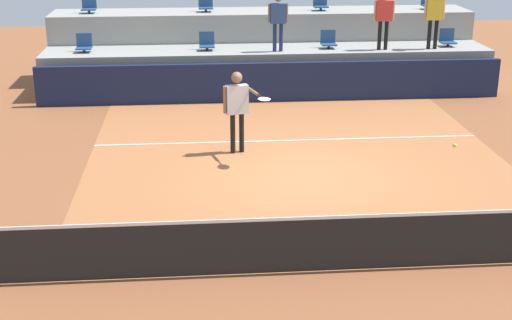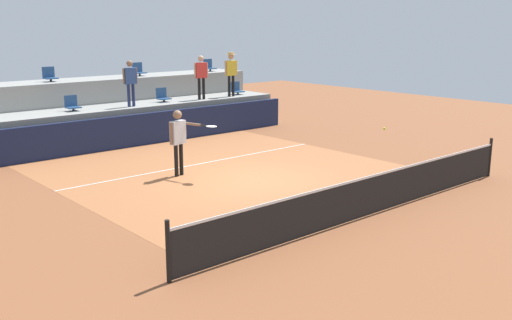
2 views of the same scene
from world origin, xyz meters
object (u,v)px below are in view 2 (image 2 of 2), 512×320
spectator_with_hat (231,69)px  stadium_chair_lower_far_right (237,89)px  tennis_player (179,135)px  stadium_chair_lower_right (163,96)px  stadium_chair_upper_left (50,75)px  stadium_chair_upper_far_right (209,66)px  spectator_leaning_on_rail (130,79)px  spectator_in_grey (201,73)px  stadium_chair_upper_right (138,70)px  stadium_chair_lower_left (72,104)px  tennis_ball (384,129)px

spectator_with_hat → stadium_chair_lower_far_right: bearing=32.8°
stadium_chair_lower_far_right → tennis_player: (-6.59, -5.61, -0.33)m
stadium_chair_lower_right → spectator_with_hat: bearing=-7.3°
stadium_chair_upper_left → stadium_chair_lower_right: bearing=-27.0°
stadium_chair_upper_left → stadium_chair_upper_far_right: same height
spectator_leaning_on_rail → spectator_in_grey: bearing=-0.0°
stadium_chair_lower_far_right → stadium_chair_lower_right: bearing=180.0°
stadium_chair_upper_left → spectator_in_grey: spectator_in_grey is taller
stadium_chair_lower_right → tennis_player: 6.37m
stadium_chair_upper_far_right → spectator_in_grey: size_ratio=0.31×
stadium_chair_lower_right → stadium_chair_upper_right: bearing=88.5°
stadium_chair_lower_left → tennis_player: size_ratio=0.28×
stadium_chair_lower_right → tennis_ball: size_ratio=7.65×
tennis_player → spectator_with_hat: 8.04m
stadium_chair_lower_right → stadium_chair_lower_left: bearing=180.0°
tennis_player → tennis_ball: (3.28, -4.38, 0.40)m
spectator_leaning_on_rail → spectator_with_hat: (4.52, -0.00, 0.11)m
stadium_chair_upper_right → spectator_with_hat: size_ratio=0.30×
tennis_ball → stadium_chair_lower_far_right: bearing=71.7°
stadium_chair_lower_right → spectator_with_hat: (2.99, -0.38, 0.87)m
stadium_chair_upper_right → spectator_leaning_on_rail: size_ratio=0.32×
stadium_chair_lower_far_right → tennis_ball: stadium_chair_lower_far_right is taller
stadium_chair_upper_right → spectator_in_grey: size_ratio=0.31×
stadium_chair_upper_right → tennis_ball: (0.23, -11.79, -0.78)m
stadium_chair_lower_left → stadium_chair_upper_far_right: size_ratio=1.00×
stadium_chair_upper_left → spectator_in_grey: size_ratio=0.31×
stadium_chair_upper_right → stadium_chair_upper_far_right: bearing=0.0°
stadium_chair_upper_far_right → tennis_ball: bearing=-105.3°
stadium_chair_lower_left → stadium_chair_lower_far_right: same height
tennis_player → spectator_with_hat: (5.99, 5.22, 1.19)m
stadium_chair_lower_left → spectator_with_hat: 6.61m
stadium_chair_lower_far_right → stadium_chair_upper_right: size_ratio=1.00×
spectator_leaning_on_rail → stadium_chair_upper_right: bearing=54.1°
stadium_chair_upper_far_right → stadium_chair_lower_right: bearing=-152.8°
stadium_chair_upper_far_right → tennis_ball: size_ratio=7.65×
stadium_chair_lower_right → stadium_chair_lower_far_right: (3.58, 0.00, 0.00)m
stadium_chair_upper_left → spectator_in_grey: bearing=-23.4°
tennis_ball → spectator_leaning_on_rail: bearing=100.7°
spectator_leaning_on_rail → spectator_with_hat: 4.52m
spectator_leaning_on_rail → stadium_chair_lower_right: bearing=14.0°
stadium_chair_upper_left → stadium_chair_upper_right: same height
stadium_chair_upper_right → spectator_with_hat: 3.66m
tennis_player → stadium_chair_upper_far_right: bearing=48.7°
stadium_chair_lower_far_right → tennis_ball: 10.52m
stadium_chair_lower_far_right → stadium_chair_upper_left: 7.39m
stadium_chair_upper_far_right → tennis_ball: 12.25m
tennis_player → spectator_leaning_on_rail: bearing=74.3°
spectator_with_hat → stadium_chair_upper_right: bearing=143.4°
stadium_chair_lower_left → stadium_chair_lower_far_right: 7.14m
spectator_with_hat → tennis_ball: bearing=-105.8°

